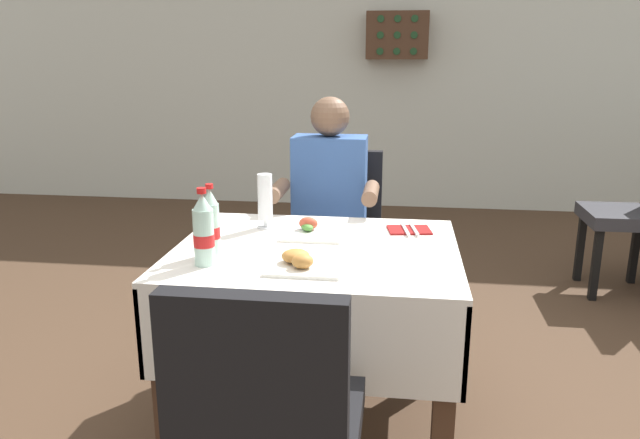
{
  "coord_description": "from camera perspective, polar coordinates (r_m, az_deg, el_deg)",
  "views": [
    {
      "loc": [
        0.16,
        -2.05,
        1.45
      ],
      "look_at": [
        -0.14,
        0.2,
        0.84
      ],
      "focal_mm": 34.09,
      "sensor_mm": 36.0,
      "label": 1
    }
  ],
  "objects": [
    {
      "name": "back_wall",
      "position": [
        5.97,
        6.26,
        14.88
      ],
      "size": [
        11.0,
        0.12,
        2.85
      ],
      "primitive_type": "cube",
      "color": "silver",
      "rests_on": "ground"
    },
    {
      "name": "main_dining_table",
      "position": [
        2.33,
        -0.33,
        -6.73
      ],
      "size": [
        1.05,
        0.89,
        0.76
      ],
      "color": "white",
      "rests_on": "ground"
    },
    {
      "name": "chair_far_diner_seat",
      "position": [
        3.13,
        1.8,
        -1.47
      ],
      "size": [
        0.44,
        0.5,
        0.97
      ],
      "color": "black",
      "rests_on": "ground"
    },
    {
      "name": "chair_near_camera_side",
      "position": [
        1.61,
        -4.68,
        -18.68
      ],
      "size": [
        0.44,
        0.5,
        0.97
      ],
      "color": "black",
      "rests_on": "ground"
    },
    {
      "name": "seated_diner_far",
      "position": [
        2.99,
        0.78,
        0.85
      ],
      "size": [
        0.5,
        0.46,
        1.26
      ],
      "color": "#282D42",
      "rests_on": "ground"
    },
    {
      "name": "plate_near_camera",
      "position": [
        2.06,
        -1.66,
        -3.97
      ],
      "size": [
        0.25,
        0.25,
        0.06
      ],
      "color": "white",
      "rests_on": "main_dining_table"
    },
    {
      "name": "plate_far_diner",
      "position": [
        2.43,
        -0.83,
        -1.04
      ],
      "size": [
        0.24,
        0.24,
        0.06
      ],
      "color": "white",
      "rests_on": "main_dining_table"
    },
    {
      "name": "beer_glass_left",
      "position": [
        2.51,
        -5.17,
        1.75
      ],
      "size": [
        0.07,
        0.07,
        0.23
      ],
      "color": "white",
      "rests_on": "main_dining_table"
    },
    {
      "name": "cola_bottle_primary",
      "position": [
        2.09,
        -10.88,
        -1.13
      ],
      "size": [
        0.07,
        0.07,
        0.27
      ],
      "color": "silver",
      "rests_on": "main_dining_table"
    },
    {
      "name": "cola_bottle_secondary",
      "position": [
        2.18,
        -10.2,
        -0.46
      ],
      "size": [
        0.06,
        0.06,
        0.26
      ],
      "color": "silver",
      "rests_on": "main_dining_table"
    },
    {
      "name": "napkin_cutlery_set",
      "position": [
        2.51,
        8.37,
        -0.94
      ],
      "size": [
        0.19,
        0.2,
        0.01
      ],
      "color": "maroon",
      "rests_on": "main_dining_table"
    },
    {
      "name": "background_chair_left",
      "position": [
        4.19,
        27.73,
        1.07
      ],
      "size": [
        0.5,
        0.44,
        0.97
      ],
      "color": "#2D2D33",
      "rests_on": "ground"
    },
    {
      "name": "wall_bottle_rack",
      "position": [
        5.8,
        7.27,
        16.77
      ],
      "size": [
        0.56,
        0.21,
        0.42
      ],
      "color": "#472D1E"
    }
  ]
}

